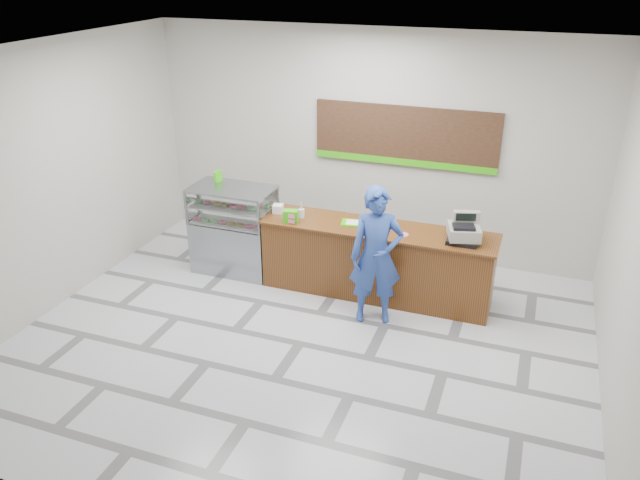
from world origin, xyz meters
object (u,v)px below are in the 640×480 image
(sales_counter, at_px, (376,261))
(serving_tray, at_px, (354,223))
(customer, at_px, (376,256))
(cash_register, at_px, (464,231))
(display_case, at_px, (234,229))

(sales_counter, xyz_separation_m, serving_tray, (-0.35, 0.02, 0.52))
(sales_counter, bearing_deg, customer, -76.25)
(sales_counter, distance_m, customer, 0.79)
(cash_register, relative_size, customer, 0.27)
(cash_register, bearing_deg, serving_tray, 161.95)
(cash_register, height_order, customer, customer)
(cash_register, xyz_separation_m, customer, (-1.00, -0.61, -0.24))
(display_case, height_order, cash_register, cash_register)
(sales_counter, bearing_deg, display_case, -179.99)
(customer, bearing_deg, cash_register, 13.53)
(display_case, relative_size, customer, 0.72)
(sales_counter, height_order, customer, customer)
(serving_tray, bearing_deg, display_case, 171.04)
(serving_tray, bearing_deg, cash_register, -12.00)
(sales_counter, relative_size, cash_register, 6.41)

